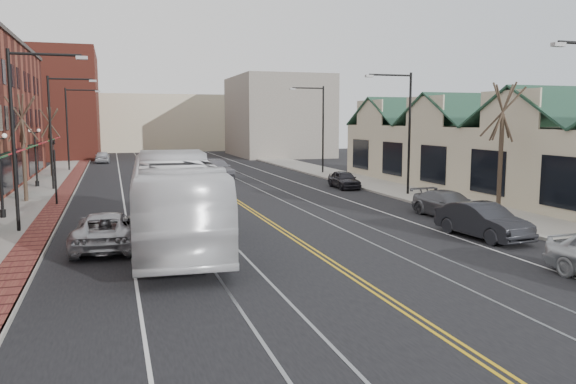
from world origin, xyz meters
TOP-DOWN VIEW (x-y plane):
  - ground at (0.00, 0.00)m, footprint 160.00×160.00m
  - sidewalk_left at (-12.00, 20.00)m, footprint 4.00×120.00m
  - sidewalk_right at (12.00, 20.00)m, footprint 4.00×120.00m
  - building_right at (18.00, 20.00)m, footprint 8.00×36.00m
  - backdrop_left at (-16.00, 70.00)m, footprint 14.00×18.00m
  - backdrop_mid at (0.00, 85.00)m, footprint 22.00×14.00m
  - backdrop_right at (15.00, 65.00)m, footprint 12.00×16.00m
  - streetlight_l_1 at (-11.05, 16.00)m, footprint 3.33×0.25m
  - streetlight_l_2 at (-11.05, 32.00)m, footprint 3.33×0.25m
  - streetlight_l_3 at (-11.05, 48.00)m, footprint 3.33×0.25m
  - streetlight_r_1 at (11.05, 22.00)m, footprint 3.33×0.25m
  - streetlight_r_2 at (11.05, 38.00)m, footprint 3.33×0.25m
  - lamppost_l_2 at (-12.80, 20.00)m, footprint 0.84×0.28m
  - lamppost_l_3 at (-12.80, 34.00)m, footprint 0.84×0.28m
  - tree_left_near at (-12.50, 26.00)m, footprint 1.78×1.37m
  - tree_left_far at (-12.50, 42.00)m, footprint 1.66×1.28m
  - tree_right_mid at (12.50, 14.00)m, footprint 1.90×1.46m
  - traffic_signal at (-10.60, 24.00)m, footprint 0.18×0.15m
  - transit_bus at (-5.00, 11.89)m, footprint 3.86×13.57m
  - parked_suv at (-7.70, 11.89)m, footprint 2.76×5.40m
  - parked_car_b at (7.82, 9.00)m, footprint 2.08×4.76m
  - parked_car_c at (9.30, 13.84)m, footprint 2.32×4.92m
  - parked_car_d at (9.04, 27.12)m, footprint 1.76×3.96m
  - distant_car_left at (-2.12, 37.66)m, footprint 1.47×4.07m
  - distant_car_right at (1.46, 38.01)m, footprint 2.55×5.51m
  - distant_car_far at (-8.50, 58.25)m, footprint 1.76×4.17m

SIDE VIEW (x-z plane):
  - ground at x=0.00m, z-range 0.00..0.00m
  - sidewalk_left at x=-12.00m, z-range 0.00..0.15m
  - sidewalk_right at x=12.00m, z-range 0.00..0.15m
  - parked_car_d at x=9.04m, z-range 0.00..1.32m
  - distant_car_left at x=-2.12m, z-range 0.00..1.34m
  - parked_car_c at x=9.30m, z-range 0.00..1.39m
  - distant_car_far at x=-8.50m, z-range 0.00..1.41m
  - parked_suv at x=-7.70m, z-range 0.00..1.46m
  - parked_car_b at x=7.82m, z-range 0.00..1.52m
  - distant_car_right at x=1.46m, z-range 0.00..1.56m
  - transit_bus at x=-5.00m, z-range 0.00..3.74m
  - lamppost_l_2 at x=-12.80m, z-range 0.07..4.34m
  - lamppost_l_3 at x=-12.80m, z-range 0.07..4.34m
  - building_right at x=18.00m, z-range 0.00..4.60m
  - traffic_signal at x=-10.60m, z-range 0.45..4.25m
  - tree_left_far at x=-12.50m, z-range 0.26..6.29m
  - tree_left_near at x=-12.50m, z-range 0.27..6.75m
  - tree_right_mid at x=12.50m, z-range 0.28..7.22m
  - backdrop_mid at x=0.00m, z-range 0.00..9.00m
  - streetlight_l_1 at x=-11.05m, z-range 1.03..9.03m
  - streetlight_l_2 at x=-11.05m, z-range 1.03..9.03m
  - streetlight_l_3 at x=-11.05m, z-range 1.03..9.03m
  - streetlight_r_1 at x=11.05m, z-range 1.03..9.03m
  - streetlight_r_2 at x=11.05m, z-range 1.03..9.03m
  - backdrop_right at x=15.00m, z-range 0.00..11.00m
  - backdrop_left at x=-16.00m, z-range 0.00..14.00m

